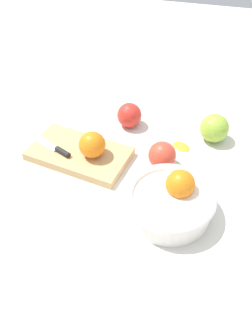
{
  "coord_description": "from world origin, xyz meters",
  "views": [
    {
      "loc": [
        -0.19,
        0.64,
        0.64
      ],
      "look_at": [
        -0.03,
        0.04,
        0.04
      ],
      "focal_mm": 38.42,
      "sensor_mm": 36.0,
      "label": 1
    }
  ],
  "objects": [
    {
      "name": "citrus_peel",
      "position": [
        -0.15,
        -0.11,
        0.0
      ],
      "size": [
        0.06,
        0.06,
        0.01
      ],
      "primitive_type": "ellipsoid",
      "rotation": [
        0.0,
        0.0,
        2.58
      ],
      "color": "orange",
      "rests_on": "ground_plane"
    },
    {
      "name": "apple_mid_left",
      "position": [
        -0.11,
        -0.03,
        0.04
      ],
      "size": [
        0.07,
        0.07,
        0.07
      ],
      "primitive_type": "sphere",
      "color": "#D6422D",
      "rests_on": "ground_plane"
    },
    {
      "name": "knife",
      "position": [
        0.17,
        0.0,
        0.03
      ],
      "size": [
        0.15,
        0.08,
        0.01
      ],
      "color": "silver",
      "rests_on": "cutting_board"
    },
    {
      "name": "ground_plane",
      "position": [
        0.0,
        0.0,
        0.0
      ],
      "size": [
        2.4,
        2.4,
        0.0
      ],
      "primitive_type": "plane",
      "color": "silver"
    },
    {
      "name": "cutting_board",
      "position": [
        0.11,
        -0.01,
        0.01
      ],
      "size": [
        0.28,
        0.19,
        0.02
      ],
      "primitive_type": "cube",
      "rotation": [
        0.0,
        0.0,
        -0.18
      ],
      "color": "tan",
      "rests_on": "ground_plane"
    },
    {
      "name": "apple_front_left",
      "position": [
        -0.23,
        -0.17,
        0.04
      ],
      "size": [
        0.08,
        0.08,
        0.08
      ],
      "primitive_type": "sphere",
      "color": "#8EB738",
      "rests_on": "ground_plane"
    },
    {
      "name": "orange_on_board",
      "position": [
        0.07,
        0.0,
        0.06
      ],
      "size": [
        0.07,
        0.07,
        0.07
      ],
      "primitive_type": "sphere",
      "color": "orange",
      "rests_on": "cutting_board"
    },
    {
      "name": "bowl",
      "position": [
        -0.15,
        0.12,
        0.04
      ],
      "size": [
        0.2,
        0.2,
        0.1
      ],
      "color": "white",
      "rests_on": "ground_plane"
    },
    {
      "name": "apple_front_center",
      "position": [
        0.01,
        -0.17,
        0.04
      ],
      "size": [
        0.07,
        0.07,
        0.07
      ],
      "primitive_type": "sphere",
      "color": "red",
      "rests_on": "ground_plane"
    }
  ]
}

